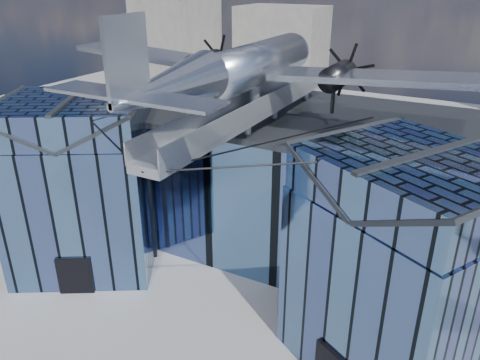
% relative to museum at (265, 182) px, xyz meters
% --- Properties ---
extents(ground_plane, '(120.00, 120.00, 0.00)m').
position_rel_museum_xyz_m(ground_plane, '(-0.00, -5.82, -5.54)').
color(ground_plane, gray).
extents(museum, '(32.88, 24.50, 17.60)m').
position_rel_museum_xyz_m(museum, '(0.00, 0.00, 0.00)').
color(museum, '#486594').
rests_on(museum, ground).
extents(bg_towers, '(77.00, 24.50, 26.00)m').
position_rel_museum_xyz_m(bg_towers, '(1.45, 44.67, 4.47)').
color(bg_towers, slate).
rests_on(bg_towers, ground).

